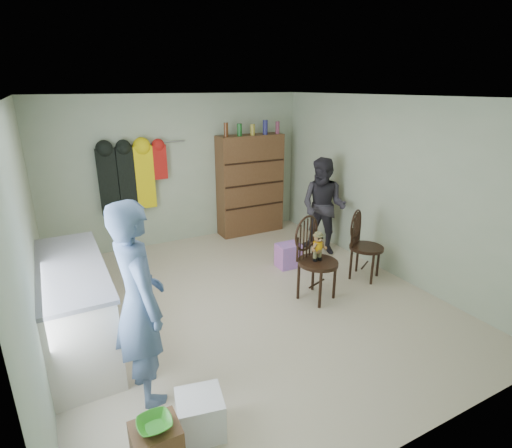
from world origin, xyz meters
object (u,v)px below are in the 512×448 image
counter (76,307)px  chair_far (363,242)px  chair_front (314,254)px  dresser (250,184)px

counter → chair_far: (3.72, -0.14, 0.06)m
chair_front → chair_far: (0.95, 0.16, -0.08)m
chair_far → chair_front: bearing=158.7°
counter → dresser: dresser is taller
counter → dresser: (3.20, 2.30, 0.44)m
counter → chair_far: size_ratio=1.87×
chair_front → chair_far: size_ratio=1.09×
dresser → chair_far: bearing=-78.0°
chair_front → dresser: dresser is taller
counter → chair_front: size_ratio=1.71×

